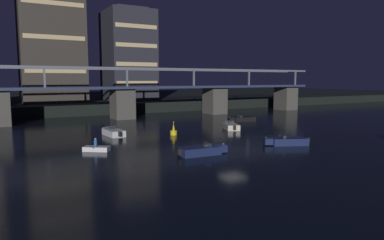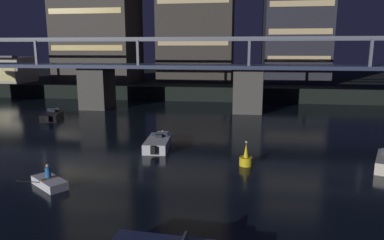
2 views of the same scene
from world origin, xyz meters
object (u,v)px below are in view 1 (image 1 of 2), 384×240
(tower_central, at_px, (128,56))
(speedboat_near_left, at_px, (287,141))
(speedboat_near_right, at_px, (242,119))
(speedboat_mid_right, at_px, (113,132))
(speedboat_far_left, at_px, (202,151))
(tower_west_tall, at_px, (50,24))
(speedboat_near_center, at_px, (231,126))
(river_bridge, at_px, (122,97))
(channel_buoy, at_px, (174,131))
(dinghy_with_paddler, at_px, (97,148))

(tower_central, relative_size, speedboat_near_left, 4.34)
(speedboat_near_right, relative_size, speedboat_mid_right, 1.00)
(tower_central, xyz_separation_m, speedboat_near_right, (8.66, -34.31, -12.55))
(speedboat_mid_right, relative_size, speedboat_far_left, 1.00)
(tower_west_tall, bearing_deg, tower_central, -2.06)
(tower_central, height_order, speedboat_near_right, tower_central)
(tower_west_tall, height_order, tower_central, tower_west_tall)
(speedboat_near_left, xyz_separation_m, speedboat_far_left, (-10.93, 0.18, 0.00))
(tower_west_tall, height_order, speedboat_near_center, tower_west_tall)
(river_bridge, bearing_deg, channel_buoy, -90.55)
(tower_west_tall, relative_size, speedboat_far_left, 6.63)
(river_bridge, distance_m, speedboat_mid_right, 20.16)
(speedboat_near_left, relative_size, speedboat_near_right, 0.96)
(speedboat_near_right, relative_size, speedboat_far_left, 1.00)
(river_bridge, xyz_separation_m, speedboat_near_right, (16.75, -14.37, -3.63))
(dinghy_with_paddler, bearing_deg, speedboat_far_left, -38.31)
(tower_west_tall, xyz_separation_m, speedboat_near_left, (16.98, -54.90, -18.94))
(speedboat_near_center, bearing_deg, tower_west_tall, 114.37)
(speedboat_far_left, bearing_deg, speedboat_near_left, -0.97)
(river_bridge, xyz_separation_m, channel_buoy, (-0.21, -21.91, -3.57))
(river_bridge, height_order, dinghy_with_paddler, river_bridge)
(tower_west_tall, height_order, speedboat_mid_right, tower_west_tall)
(tower_central, bearing_deg, speedboat_far_left, -101.76)
(speedboat_near_right, bearing_deg, speedboat_near_left, -114.24)
(river_bridge, height_order, speedboat_far_left, river_bridge)
(tower_central, relative_size, speedboat_far_left, 4.18)
(speedboat_far_left, bearing_deg, river_bridge, 84.70)
(river_bridge, distance_m, speedboat_near_center, 23.32)
(tower_central, xyz_separation_m, dinghy_with_paddler, (-19.74, -47.39, -12.69))
(speedboat_near_left, distance_m, speedboat_near_right, 21.90)
(speedboat_near_right, bearing_deg, speedboat_far_left, -135.20)
(tower_central, xyz_separation_m, speedboat_far_left, (-11.26, -54.09, -12.55))
(tower_west_tall, xyz_separation_m, channel_buoy, (9.00, -42.47, -18.88))
(tower_central, distance_m, speedboat_near_left, 55.71)
(speedboat_far_left, relative_size, channel_buoy, 2.97)
(speedboat_far_left, bearing_deg, speedboat_near_center, 45.99)
(speedboat_near_center, relative_size, speedboat_mid_right, 0.97)
(river_bridge, height_order, speedboat_near_left, river_bridge)
(speedboat_near_center, distance_m, speedboat_near_right, 9.72)
(speedboat_near_right, xyz_separation_m, speedboat_far_left, (-19.92, -19.78, 0.00))
(speedboat_near_left, bearing_deg, speedboat_mid_right, 133.45)
(tower_west_tall, distance_m, channel_buoy, 47.34)
(tower_west_tall, relative_size, speedboat_mid_right, 6.62)
(speedboat_near_left, xyz_separation_m, channel_buoy, (-7.97, 12.43, 0.06))
(speedboat_mid_right, distance_m, channel_buoy, 7.87)
(speedboat_near_center, relative_size, dinghy_with_paddler, 1.84)
(river_bridge, xyz_separation_m, speedboat_far_left, (-3.17, -34.15, -3.63))
(river_bridge, distance_m, dinghy_with_paddler, 30.06)
(tower_west_tall, bearing_deg, river_bridge, -65.87)
(tower_west_tall, xyz_separation_m, speedboat_near_right, (25.96, -34.93, -18.94))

